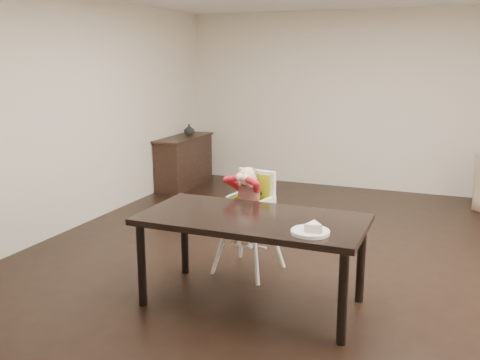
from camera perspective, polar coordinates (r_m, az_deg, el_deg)
name	(u,v)px	position (r m, az deg, el deg)	size (l,w,h in m)	color
ground	(314,268)	(5.29, 7.91, -9.32)	(7.00, 7.00, 0.00)	black
room_walls	(321,73)	(4.91, 8.59, 11.18)	(6.02, 7.02, 2.71)	beige
dining_table	(252,226)	(4.31, 1.32, -4.91)	(1.80, 0.90, 0.75)	black
high_chair	(250,198)	(4.99, 1.08, -1.92)	(0.49, 0.49, 1.01)	white
plate	(311,230)	(3.90, 7.63, -5.31)	(0.34, 0.34, 0.08)	white
sideboard	(184,161)	(8.49, -5.96, 2.00)	(0.44, 1.26, 0.79)	black
vase	(189,130)	(8.58, -5.44, 5.35)	(0.17, 0.18, 0.17)	#99999E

